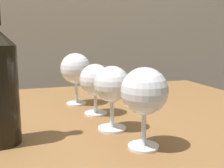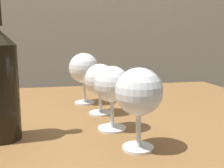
{
  "view_description": "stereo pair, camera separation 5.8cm",
  "coord_description": "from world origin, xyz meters",
  "px_view_note": "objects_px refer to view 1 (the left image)",
  "views": [
    {
      "loc": [
        -0.11,
        -0.7,
        0.95
      ],
      "look_at": [
        0.07,
        -0.15,
        0.85
      ],
      "focal_mm": 43.47,
      "sensor_mm": 36.0,
      "label": 1
    },
    {
      "loc": [
        -0.05,
        -0.71,
        0.95
      ],
      "look_at": [
        0.07,
        -0.15,
        0.85
      ],
      "focal_mm": 43.47,
      "sensor_mm": 36.0,
      "label": 2
    }
  ],
  "objects_px": {
    "wine_glass_port": "(95,81)",
    "wine_glass_cabernet": "(76,69)",
    "wine_glass_amber": "(145,92)",
    "wine_glass_white": "(112,86)"
  },
  "relations": [
    {
      "from": "wine_glass_port",
      "to": "wine_glass_cabernet",
      "type": "xyz_separation_m",
      "value": [
        -0.03,
        0.12,
        0.02
      ]
    },
    {
      "from": "wine_glass_port",
      "to": "wine_glass_cabernet",
      "type": "height_order",
      "value": "wine_glass_cabernet"
    },
    {
      "from": "wine_glass_white",
      "to": "wine_glass_port",
      "type": "bearing_deg",
      "value": 92.56
    },
    {
      "from": "wine_glass_cabernet",
      "to": "wine_glass_port",
      "type": "bearing_deg",
      "value": -76.42
    },
    {
      "from": "wine_glass_white",
      "to": "wine_glass_port",
      "type": "xyz_separation_m",
      "value": [
        -0.01,
        0.13,
        -0.01
      ]
    },
    {
      "from": "wine_glass_white",
      "to": "wine_glass_cabernet",
      "type": "bearing_deg",
      "value": 98.06
    },
    {
      "from": "wine_glass_amber",
      "to": "wine_glass_cabernet",
      "type": "xyz_separation_m",
      "value": [
        -0.06,
        0.36,
        0.0
      ]
    },
    {
      "from": "wine_glass_white",
      "to": "wine_glass_amber",
      "type": "bearing_deg",
      "value": -77.39
    },
    {
      "from": "wine_glass_port",
      "to": "wine_glass_white",
      "type": "bearing_deg",
      "value": -87.44
    },
    {
      "from": "wine_glass_amber",
      "to": "wine_glass_port",
      "type": "distance_m",
      "value": 0.24
    }
  ]
}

